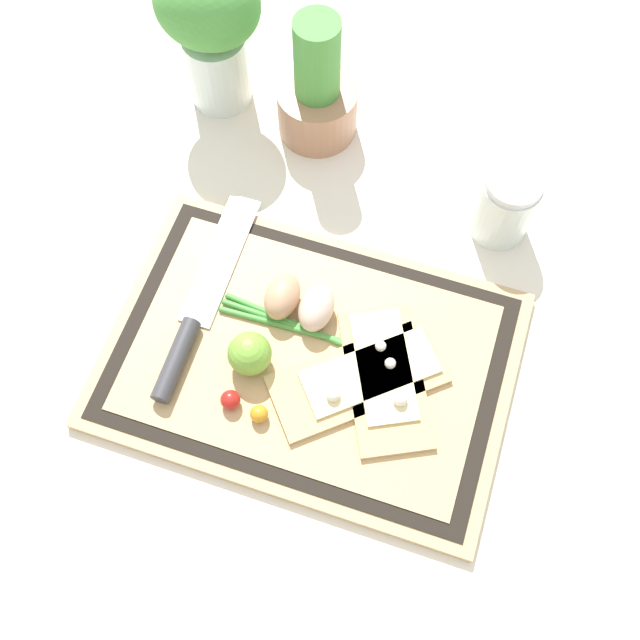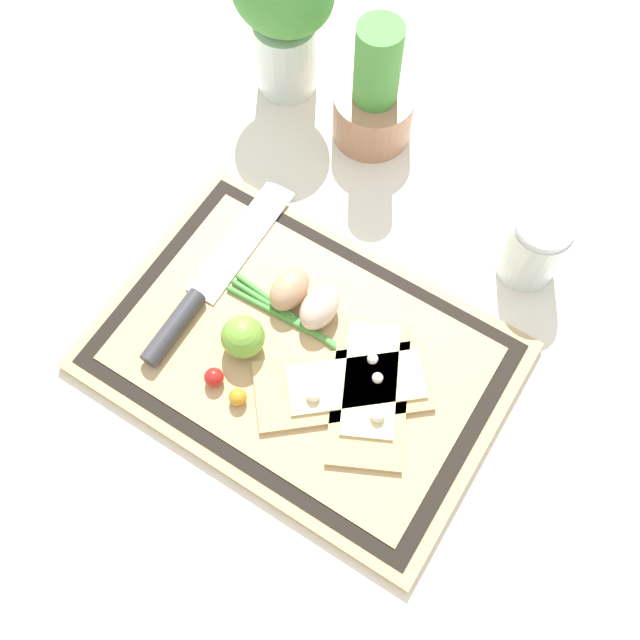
% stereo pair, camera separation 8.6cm
% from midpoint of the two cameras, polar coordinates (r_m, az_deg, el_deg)
% --- Properties ---
extents(ground_plane, '(6.00, 6.00, 0.00)m').
position_cam_midpoint_polar(ground_plane, '(0.87, 1.39, -3.25)').
color(ground_plane, silver).
extents(cutting_board, '(0.46, 0.32, 0.02)m').
position_cam_midpoint_polar(cutting_board, '(0.87, 1.40, -3.06)').
color(cutting_board, tan).
rests_on(cutting_board, ground_plane).
extents(pizza_slice_near, '(0.20, 0.19, 0.02)m').
position_cam_midpoint_polar(pizza_slice_near, '(0.84, 4.84, -5.32)').
color(pizza_slice_near, tan).
rests_on(pizza_slice_near, cutting_board).
extents(pizza_slice_far, '(0.15, 0.19, 0.02)m').
position_cam_midpoint_polar(pizza_slice_far, '(0.84, 6.75, -5.56)').
color(pizza_slice_far, tan).
rests_on(pizza_slice_far, cutting_board).
extents(knife, '(0.04, 0.28, 0.02)m').
position_cam_midpoint_polar(knife, '(0.88, -6.75, 1.30)').
color(knife, silver).
rests_on(knife, cutting_board).
extents(egg_brown, '(0.04, 0.06, 0.04)m').
position_cam_midpoint_polar(egg_brown, '(0.87, 0.45, 2.08)').
color(egg_brown, tan).
rests_on(egg_brown, cutting_board).
extents(egg_pink, '(0.04, 0.06, 0.04)m').
position_cam_midpoint_polar(egg_pink, '(0.86, 2.78, 0.64)').
color(egg_pink, beige).
rests_on(egg_pink, cutting_board).
extents(lime, '(0.05, 0.05, 0.05)m').
position_cam_midpoint_polar(lime, '(0.84, -3.03, -1.63)').
color(lime, '#70A838').
rests_on(lime, cutting_board).
extents(cherry_tomato_red, '(0.02, 0.02, 0.02)m').
position_cam_midpoint_polar(cherry_tomato_red, '(0.84, -5.22, -4.69)').
color(cherry_tomato_red, red).
rests_on(cherry_tomato_red, cutting_board).
extents(cherry_tomato_yellow, '(0.02, 0.02, 0.02)m').
position_cam_midpoint_polar(cherry_tomato_yellow, '(0.83, -3.38, -6.22)').
color(cherry_tomato_yellow, orange).
rests_on(cherry_tomato_yellow, cutting_board).
extents(scallion_bunch, '(0.26, 0.04, 0.01)m').
position_cam_midpoint_polar(scallion_bunch, '(0.86, 3.02, -1.69)').
color(scallion_bunch, '#47933D').
rests_on(scallion_bunch, cutting_board).
extents(herb_pot, '(0.10, 0.10, 0.18)m').
position_cam_midpoint_polar(herb_pot, '(1.00, 6.70, 16.11)').
color(herb_pot, '#AD7A5B').
rests_on(herb_pot, ground_plane).
extents(sauce_jar, '(0.07, 0.07, 0.10)m').
position_cam_midpoint_polar(sauce_jar, '(0.93, 18.48, 4.85)').
color(sauce_jar, silver).
rests_on(sauce_jar, ground_plane).
extents(herb_glass, '(0.13, 0.12, 0.21)m').
position_cam_midpoint_polar(herb_glass, '(1.00, -0.18, 22.27)').
color(herb_glass, silver).
rests_on(herb_glass, ground_plane).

